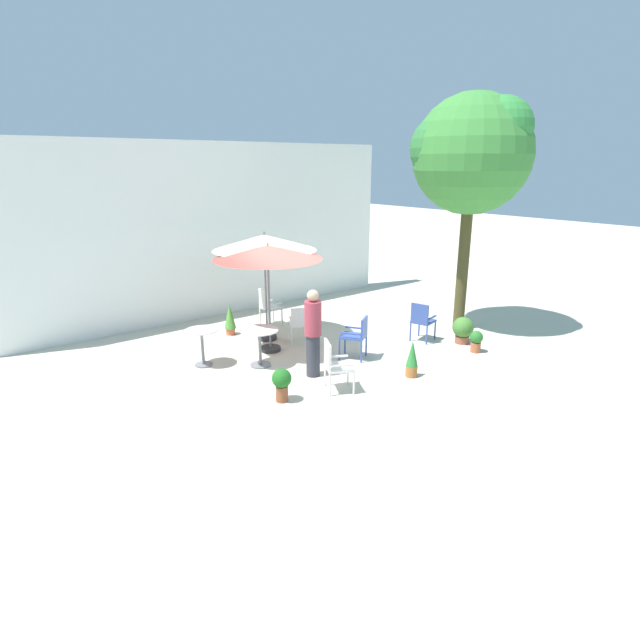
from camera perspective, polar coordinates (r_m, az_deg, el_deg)
name	(u,v)px	position (r m, az deg, el deg)	size (l,w,h in m)	color
ground_plane	(315,356)	(10.91, -0.59, -4.01)	(60.00, 60.00, 0.00)	beige
villa_facade	(215,231)	(13.84, -11.44, 9.58)	(10.72, 0.30, 4.41)	white
shade_tree	(472,154)	(12.62, 16.37, 17.07)	(2.78, 2.65, 5.39)	#474021
patio_umbrella_0	(268,253)	(10.74, -5.76, 7.31)	(2.26, 2.26, 2.34)	#2D2D2D
patio_umbrella_1	(264,243)	(11.48, -6.14, 8.38)	(2.27, 2.27, 2.46)	#2D2D2D
cafe_table_0	(260,341)	(10.31, -6.64, -2.26)	(0.75, 0.75, 0.76)	silver
cafe_table_1	(202,341)	(10.52, -12.84, -2.26)	(0.64, 0.64, 0.75)	white
patio_chair_0	(422,319)	(11.88, 11.14, 0.08)	(0.58, 0.55, 0.90)	#354A90
patio_chair_1	(334,363)	(9.14, 1.60, -4.75)	(0.64, 0.65, 0.92)	white
patio_chair_2	(301,322)	(11.44, -2.14, -0.26)	(0.61, 0.60, 0.88)	silver
patio_chair_3	(268,305)	(12.85, -5.74, 1.67)	(0.43, 0.44, 0.93)	white
patio_chair_4	(357,334)	(10.64, 4.10, -1.56)	(0.64, 0.66, 0.90)	#3550A0
potted_plant_0	(412,359)	(9.94, 10.09, -4.23)	(0.23, 0.23, 0.72)	#AD6531
potted_plant_1	(282,382)	(8.83, -4.24, -6.81)	(0.34, 0.34, 0.59)	brown
potted_plant_2	(230,318)	(12.33, -9.88, 0.19)	(0.27, 0.27, 0.75)	#C9613F
potted_plant_3	(476,340)	(11.56, 16.79, -2.16)	(0.27, 0.27, 0.47)	#AD5938
potted_plant_4	(463,329)	(12.03, 15.45, -0.96)	(0.47, 0.47, 0.60)	brown
standing_person	(313,332)	(9.66, -0.78, -1.35)	(0.45, 0.45, 1.68)	#33333D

